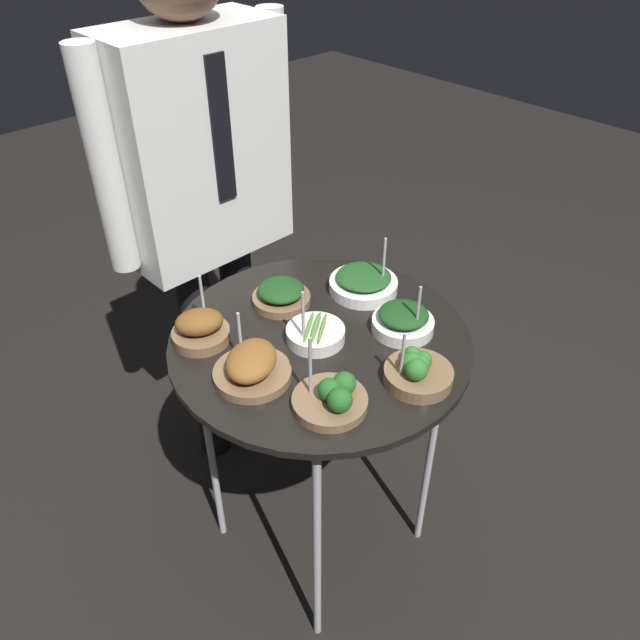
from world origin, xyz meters
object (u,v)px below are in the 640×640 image
object	(u,v)px
bowl_spinach_near_rim	(364,283)
bowl_broccoli_center	(417,371)
serving_cart	(320,355)
bowl_roast_mid_right	(251,366)
bowl_spinach_back_left	(281,295)
waiter_figure	(202,174)
bowl_roast_front_center	(200,328)
bowl_asparagus_mid_left	(315,334)
bowl_broccoli_front_left	(333,397)
bowl_spinach_far_rim	(403,321)

from	to	relation	value
bowl_spinach_near_rim	bowl_broccoli_center	bearing A→B (deg)	-118.17
serving_cart	bowl_roast_mid_right	world-z (taller)	bowl_roast_mid_right
bowl_spinach_back_left	waiter_figure	distance (m)	0.39
bowl_spinach_back_left	bowl_roast_front_center	world-z (taller)	bowl_roast_front_center
bowl_spinach_back_left	bowl_broccoli_center	distance (m)	0.41
bowl_broccoli_center	bowl_roast_front_center	xyz separation A→B (m)	(-0.25, 0.43, 0.00)
serving_cart	bowl_asparagus_mid_left	xyz separation A→B (m)	(-0.01, -0.00, 0.07)
bowl_spinach_back_left	bowl_spinach_near_rim	bearing A→B (deg)	-29.20
bowl_asparagus_mid_left	bowl_roast_mid_right	distance (m)	0.19
bowl_spinach_back_left	bowl_broccoli_center	xyz separation A→B (m)	(0.02, -0.41, 0.00)
bowl_spinach_back_left	bowl_spinach_near_rim	distance (m)	0.21
bowl_asparagus_mid_left	bowl_broccoli_front_left	world-z (taller)	bowl_broccoli_front_left
bowl_roast_mid_right	bowl_spinach_near_rim	size ratio (longest dim) A/B	0.99
bowl_roast_front_center	bowl_broccoli_front_left	bearing A→B (deg)	-79.46
bowl_spinach_back_left	bowl_spinach_far_rim	bearing A→B (deg)	-64.35
bowl_roast_mid_right	bowl_roast_front_center	size ratio (longest dim) A/B	1.14
bowl_asparagus_mid_left	bowl_roast_mid_right	size ratio (longest dim) A/B	0.88
bowl_spinach_back_left	bowl_asparagus_mid_left	bearing A→B (deg)	-103.47
bowl_spinach_far_rim	bowl_broccoli_center	world-z (taller)	bowl_spinach_far_rim
bowl_spinach_near_rim	waiter_figure	bearing A→B (deg)	109.59
bowl_spinach_far_rim	waiter_figure	distance (m)	0.66
bowl_spinach_back_left	bowl_spinach_near_rim	world-z (taller)	bowl_spinach_near_rim
bowl_asparagus_mid_left	bowl_roast_front_center	world-z (taller)	same
bowl_spinach_far_rim	bowl_broccoli_front_left	size ratio (longest dim) A/B	0.89
bowl_spinach_near_rim	waiter_figure	distance (m)	0.51
bowl_spinach_near_rim	bowl_roast_front_center	distance (m)	0.43
bowl_broccoli_front_left	waiter_figure	xyz separation A→B (m)	(0.19, 0.68, 0.20)
bowl_asparagus_mid_left	waiter_figure	size ratio (longest dim) A/B	0.10
bowl_spinach_near_rim	bowl_roast_front_center	bearing A→B (deg)	163.73
bowl_broccoli_center	bowl_roast_mid_right	bearing A→B (deg)	134.13
bowl_roast_mid_right	bowl_broccoli_center	size ratio (longest dim) A/B	1.17
bowl_broccoli_center	bowl_broccoli_front_left	size ratio (longest dim) A/B	0.90
bowl_spinach_far_rim	bowl_broccoli_center	size ratio (longest dim) A/B	0.99
serving_cart	bowl_spinach_back_left	world-z (taller)	bowl_spinach_back_left
bowl_spinach_back_left	bowl_broccoli_front_left	world-z (taller)	bowl_broccoli_front_left
bowl_spinach_far_rim	bowl_spinach_near_rim	bearing A→B (deg)	73.39
bowl_asparagus_mid_left	bowl_roast_front_center	bearing A→B (deg)	136.09
waiter_figure	serving_cart	bearing A→B (deg)	-96.03
serving_cart	bowl_broccoli_center	xyz separation A→B (m)	(0.04, -0.25, 0.08)
bowl_asparagus_mid_left	bowl_roast_front_center	distance (m)	0.26
bowl_broccoli_center	bowl_roast_front_center	world-z (taller)	bowl_roast_front_center
waiter_figure	bowl_spinach_back_left	bearing A→B (deg)	-94.80
bowl_broccoli_center	bowl_roast_front_center	bearing A→B (deg)	119.97
bowl_broccoli_center	bowl_roast_front_center	size ratio (longest dim) A/B	0.97
bowl_roast_mid_right	bowl_broccoli_center	bearing A→B (deg)	-45.87
waiter_figure	bowl_broccoli_front_left	bearing A→B (deg)	-105.48
bowl_spinach_far_rim	bowl_broccoli_front_left	xyz separation A→B (m)	(-0.30, -0.07, -0.00)
bowl_asparagus_mid_left	bowl_spinach_far_rim	xyz separation A→B (m)	(0.17, -0.11, 0.01)
bowl_spinach_near_rim	bowl_broccoli_front_left	xyz separation A→B (m)	(-0.35, -0.24, 0.00)
serving_cart	bowl_broccoli_center	bearing A→B (deg)	-79.77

